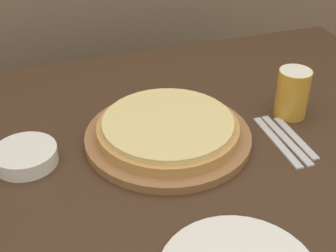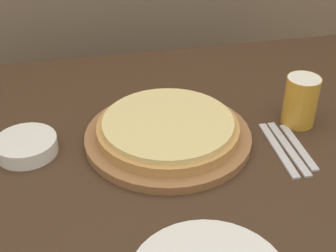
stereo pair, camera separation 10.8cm
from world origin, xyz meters
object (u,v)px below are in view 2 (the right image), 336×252
Objects in this scene: side_bowl at (26,146)px; fork at (278,149)px; beer_glass at (301,99)px; pizza_on_board at (168,131)px; spoon at (298,147)px; dinner_knife at (288,148)px.

fork is at bearing -11.24° from side_bowl.
beer_glass reaches higher than side_bowl.
pizza_on_board is 2.17× the size of spoon.
pizza_on_board is at bearing 162.32° from spoon.
fork and spoon have the same top height.
side_bowl is at bearing 176.51° from pizza_on_board.
beer_glass is at bearing 55.76° from dinner_knife.
fork and dinner_knife have the same top height.
beer_glass is 0.66m from side_bowl.
dinner_knife is at bearing 0.00° from fork.
pizza_on_board is 1.85× the size of dinner_knife.
pizza_on_board reaches higher than side_bowl.
beer_glass is 0.89× the size of side_bowl.
dinner_knife is 1.17× the size of spoon.
spoon is at bearing -10.34° from side_bowl.
dinner_knife is at bearing -10.77° from side_bowl.
spoon is (0.61, -0.11, -0.02)m from side_bowl.
side_bowl is 0.66× the size of dinner_knife.
side_bowl is at bearing 169.23° from dinner_knife.
pizza_on_board is 0.33m from beer_glass.
side_bowl reaches higher than dinner_knife.
beer_glass reaches higher than dinner_knife.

